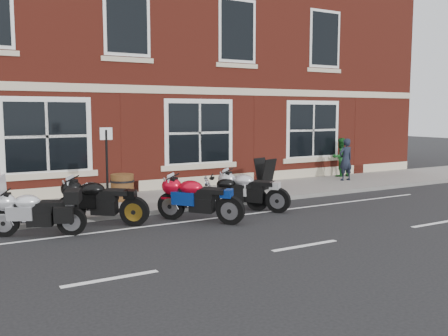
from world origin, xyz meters
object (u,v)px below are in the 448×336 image
at_px(moto_touring_silver, 35,211).
at_px(parking_sign, 107,164).
at_px(pedestrian_left, 346,159).
at_px(pedestrian_right, 340,157).
at_px(moto_sport_black, 101,200).
at_px(moto_sport_silver, 250,189).
at_px(moto_sport_red, 199,198).
at_px(a_board_sign, 265,174).
at_px(barrel_planter, 122,187).
at_px(moto_naked_black, 232,192).

xyz_separation_m(moto_touring_silver, parking_sign, (1.90, 0.98, 0.83)).
height_order(pedestrian_left, pedestrian_right, pedestrian_left).
height_order(moto_sport_black, moto_sport_silver, moto_sport_black).
xyz_separation_m(moto_sport_red, a_board_sign, (3.91, 2.79, 0.05)).
distance_m(moto_sport_black, pedestrian_right, 11.07).
distance_m(a_board_sign, barrel_planter, 4.79).
distance_m(moto_sport_silver, parking_sign, 3.89).
bearing_deg(parking_sign, moto_sport_black, -113.75).
bearing_deg(pedestrian_right, a_board_sign, 21.28).
height_order(moto_touring_silver, a_board_sign, moto_touring_silver).
xyz_separation_m(pedestrian_right, a_board_sign, (-4.54, -1.28, -0.25)).
distance_m(moto_sport_red, moto_naked_black, 1.71).
xyz_separation_m(moto_touring_silver, moto_sport_silver, (5.59, 0.06, 0.02)).
xyz_separation_m(moto_sport_black, parking_sign, (0.35, 0.59, 0.78)).
xyz_separation_m(pedestrian_left, parking_sign, (-9.59, -1.59, 0.47)).
relative_size(moto_sport_silver, pedestrian_right, 1.24).
distance_m(moto_sport_red, pedestrian_left, 8.38).
distance_m(moto_sport_black, a_board_sign, 6.35).
bearing_deg(moto_sport_silver, pedestrian_left, -11.74).
bearing_deg(moto_sport_red, barrel_planter, 67.12).
distance_m(pedestrian_right, barrel_planter, 9.36).
relative_size(moto_sport_red, a_board_sign, 1.81).
bearing_deg(moto_sport_black, parking_sign, 9.00).
bearing_deg(moto_naked_black, parking_sign, 118.34).
bearing_deg(moto_naked_black, barrel_planter, 84.74).
relative_size(pedestrian_left, pedestrian_right, 1.03).
xyz_separation_m(moto_sport_silver, parking_sign, (-3.69, 0.91, 0.81)).
distance_m(moto_sport_red, a_board_sign, 4.80).
bearing_deg(moto_naked_black, moto_sport_black, 128.61).
bearing_deg(pedestrian_left, pedestrian_right, -120.04).
bearing_deg(pedestrian_left, parking_sign, 13.27).
distance_m(pedestrian_left, a_board_sign, 3.90).
relative_size(moto_naked_black, parking_sign, 0.73).
bearing_deg(moto_naked_black, moto_sport_red, 160.00).
relative_size(pedestrian_left, parking_sign, 0.73).
distance_m(moto_touring_silver, barrel_planter, 3.88).
relative_size(moto_sport_red, pedestrian_left, 1.19).
relative_size(moto_touring_silver, barrel_planter, 2.48).
height_order(pedestrian_left, parking_sign, parking_sign).
bearing_deg(moto_sport_red, pedestrian_left, -16.67).
height_order(moto_sport_black, moto_naked_black, moto_sport_black).
relative_size(pedestrian_right, a_board_sign, 1.47).
bearing_deg(barrel_planter, parking_sign, -119.50).
bearing_deg(pedestrian_right, parking_sign, 19.59).
height_order(pedestrian_right, parking_sign, parking_sign).
bearing_deg(barrel_planter, pedestrian_left, -0.46).
relative_size(moto_sport_red, moto_sport_black, 1.01).
distance_m(moto_touring_silver, moto_sport_red, 3.75).
bearing_deg(parking_sign, pedestrian_left, 16.18).
relative_size(moto_sport_black, pedestrian_right, 1.21).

